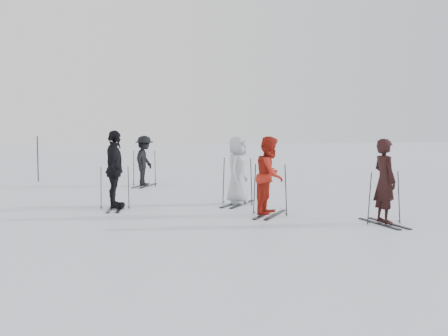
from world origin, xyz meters
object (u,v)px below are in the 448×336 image
skier_red (270,177)px  skier_near_dark (385,182)px  skier_grey (237,171)px  piste_marker (38,159)px  skier_uphill_left (115,170)px  skier_uphill_far (144,161)px

skier_red → skier_near_dark: bearing=-97.9°
skier_grey → piste_marker: skier_grey is taller
skier_near_dark → piste_marker: bearing=30.8°
skier_red → skier_uphill_left: bearing=96.0°
piste_marker → skier_grey: bearing=-58.3°
skier_grey → skier_uphill_left: 3.29m
skier_uphill_far → piste_marker: (-3.71, 3.00, -0.01)m
skier_uphill_left → piste_marker: bearing=24.7°
skier_grey → piste_marker: (-5.36, 8.66, -0.03)m
piste_marker → skier_near_dark: bearing=-59.6°
skier_red → skier_grey: size_ratio=1.01×
skier_red → skier_uphill_left: size_ratio=0.93×
skier_near_dark → piste_marker: 14.61m
skier_grey → skier_uphill_left: size_ratio=0.92×
skier_uphill_far → skier_near_dark: bearing=-130.7°
skier_uphill_left → piste_marker: skier_uphill_left is taller
skier_red → skier_uphill_far: (-1.80, 7.68, -0.03)m
skier_near_dark → skier_grey: skier_grey is taller
skier_near_dark → skier_uphill_far: bearing=21.4°
piste_marker → skier_uphill_far: bearing=-39.0°
skier_uphill_far → piste_marker: skier_uphill_far is taller
skier_near_dark → piste_marker: skier_near_dark is taller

